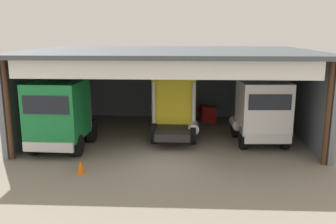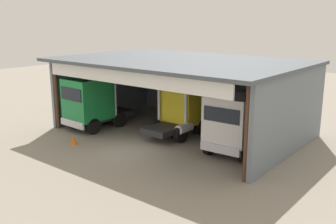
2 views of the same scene
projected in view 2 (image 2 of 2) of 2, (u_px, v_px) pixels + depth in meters
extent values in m
plane|color=gray|center=(132.00, 150.00, 21.84)|extent=(80.00, 80.00, 0.00)
cube|color=slate|center=(220.00, 88.00, 28.37)|extent=(14.56, 0.24, 4.58)
cube|color=slate|center=(105.00, 86.00, 29.28)|extent=(0.24, 9.36, 4.58)
cube|color=slate|center=(292.00, 115.00, 20.38)|extent=(0.24, 9.36, 4.58)
cube|color=#474E55|center=(178.00, 61.00, 23.98)|extent=(15.16, 10.12, 0.20)
cylinder|color=#4C2D1E|center=(57.00, 95.00, 25.70)|extent=(0.24, 0.24, 4.58)
cylinder|color=#4C2D1E|center=(247.00, 133.00, 17.11)|extent=(0.24, 0.24, 4.58)
cube|color=white|center=(126.00, 76.00, 20.61)|extent=(13.10, 0.12, 0.90)
cube|color=#197F3D|center=(88.00, 98.00, 25.43)|extent=(2.55, 2.63, 2.69)
cube|color=black|center=(71.00, 94.00, 24.38)|extent=(2.08, 0.15, 0.81)
cube|color=silver|center=(72.00, 124.00, 24.81)|extent=(2.33, 0.26, 0.44)
cube|color=#232326|center=(109.00, 114.00, 27.05)|extent=(1.96, 3.26, 0.36)
cylinder|color=silver|center=(115.00, 101.00, 25.82)|extent=(0.18, 0.18, 2.68)
cylinder|color=silver|center=(95.00, 97.00, 27.23)|extent=(0.18, 0.18, 2.68)
cylinder|color=silver|center=(96.00, 111.00, 27.51)|extent=(0.61, 1.22, 0.56)
cylinder|color=black|center=(93.00, 126.00, 24.75)|extent=(0.34, 1.06, 1.05)
cylinder|color=black|center=(73.00, 121.00, 26.13)|extent=(0.34, 1.06, 1.05)
cylinder|color=black|center=(119.00, 119.00, 26.40)|extent=(0.34, 1.06, 1.05)
cylinder|color=black|center=(99.00, 114.00, 27.78)|extent=(0.34, 1.06, 1.05)
cube|color=yellow|center=(184.00, 101.00, 24.58)|extent=(2.33, 2.18, 2.75)
cube|color=black|center=(194.00, 91.00, 25.30)|extent=(1.98, 0.06, 0.82)
cube|color=silver|center=(194.00, 119.00, 25.79)|extent=(2.21, 0.16, 0.44)
cube|color=#232326|center=(168.00, 128.00, 23.65)|extent=(1.75, 3.04, 0.36)
cylinder|color=silver|center=(159.00, 106.00, 24.35)|extent=(0.18, 0.18, 2.65)
cylinder|color=silver|center=(186.00, 111.00, 23.07)|extent=(0.18, 0.18, 2.65)
cylinder|color=silver|center=(184.00, 128.00, 23.21)|extent=(0.56, 1.20, 0.56)
cylinder|color=black|center=(176.00, 121.00, 25.91)|extent=(0.30, 1.06, 1.06)
cylinder|color=black|center=(201.00, 126.00, 24.67)|extent=(0.30, 1.06, 1.06)
cylinder|color=black|center=(155.00, 128.00, 24.32)|extent=(0.30, 1.06, 1.06)
cylinder|color=black|center=(181.00, 134.00, 23.08)|extent=(0.30, 1.06, 1.06)
cube|color=white|center=(232.00, 119.00, 20.46)|extent=(2.48, 2.44, 2.50)
cube|color=black|center=(221.00, 115.00, 19.43)|extent=(2.01, 0.16, 0.75)
cube|color=silver|center=(220.00, 149.00, 19.83)|extent=(2.25, 0.28, 0.44)
cube|color=#232326|center=(244.00, 135.00, 22.06)|extent=(1.93, 3.07, 0.36)
cylinder|color=silver|center=(260.00, 119.00, 20.91)|extent=(0.18, 0.18, 2.73)
cylinder|color=silver|center=(225.00, 114.00, 22.13)|extent=(0.18, 0.18, 2.73)
cylinder|color=silver|center=(225.00, 131.00, 22.41)|extent=(0.62, 1.23, 0.56)
cylinder|color=black|center=(245.00, 152.00, 19.86)|extent=(0.36, 1.16, 1.14)
cylinder|color=black|center=(210.00, 144.00, 21.04)|extent=(0.36, 1.16, 1.14)
cylinder|color=black|center=(261.00, 142.00, 21.51)|extent=(0.36, 1.16, 1.14)
cylinder|color=black|center=(228.00, 135.00, 22.69)|extent=(0.36, 1.16, 1.14)
cylinder|color=#B21E19|center=(240.00, 118.00, 27.02)|extent=(0.58, 0.58, 0.90)
cube|color=red|center=(237.00, 121.00, 25.98)|extent=(0.90, 0.60, 1.00)
cone|color=orange|center=(74.00, 140.00, 22.78)|extent=(0.36, 0.36, 0.56)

